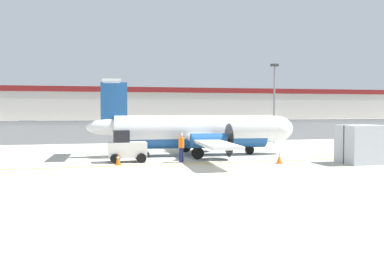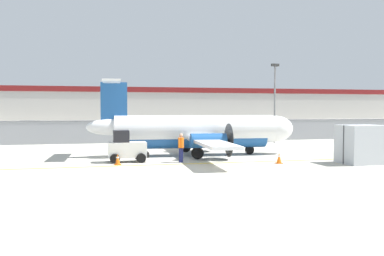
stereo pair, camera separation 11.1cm
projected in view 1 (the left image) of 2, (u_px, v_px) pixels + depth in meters
ground_plane at (213, 163)px, 24.64m from camera, size 140.00×140.00×0.01m
perimeter_fence at (164, 130)px, 40.10m from camera, size 98.00×0.10×2.10m
parking_lot_strip at (147, 134)px, 51.30m from camera, size 98.00×17.00×0.12m
background_building at (131, 108)px, 69.09m from camera, size 91.00×8.10×6.50m
commuter_airplane at (199, 132)px, 28.76m from camera, size 14.14×16.07×4.92m
baggage_tug at (127, 148)px, 25.08m from camera, size 2.34×1.41×1.88m
ground_crew_worker at (181, 146)px, 24.95m from camera, size 0.48×0.48×1.70m
cargo_container at (362, 144)px, 24.49m from camera, size 2.44×2.01×2.20m
traffic_cone_near_left at (118, 159)px, 23.79m from camera, size 0.36×0.36×0.64m
traffic_cone_near_right at (279, 158)px, 24.46m from camera, size 0.36×0.36×0.64m
parked_car_0 at (30, 127)px, 52.91m from camera, size 4.24×2.08×1.58m
parked_car_1 at (90, 131)px, 43.90m from camera, size 4.39×2.44×1.58m
parked_car_2 at (149, 128)px, 49.73m from camera, size 4.38×2.40×1.58m
parked_car_3 at (221, 129)px, 48.18m from camera, size 4.30×2.21×1.58m
parked_car_4 at (254, 126)px, 56.99m from camera, size 4.32×2.25×1.58m
apron_light_pole at (274, 96)px, 39.30m from camera, size 0.70×0.30×7.27m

